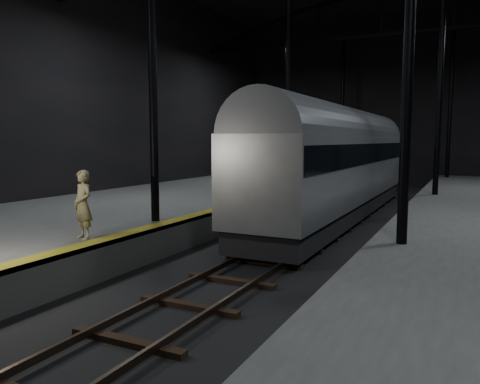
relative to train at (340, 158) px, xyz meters
The scene contains 6 objects.
ground 5.48m from the train, 90.00° to the right, with size 44.00×44.00×0.00m, color black.
platform_left 9.15m from the train, 147.81° to the right, with size 9.00×43.80×1.00m, color #4B4B48.
tactile_strip 6.00m from the train, 124.54° to the right, with size 0.50×43.80×0.01m, color olive.
track 5.45m from the train, 90.00° to the right, with size 2.40×43.00×0.24m.
train is the anchor object (origin of this frame).
woman 12.47m from the train, 107.78° to the right, with size 0.66×0.44×1.82m, color #998C5D.
Camera 1 is at (5.27, -16.18, 3.58)m, focal length 35.00 mm.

